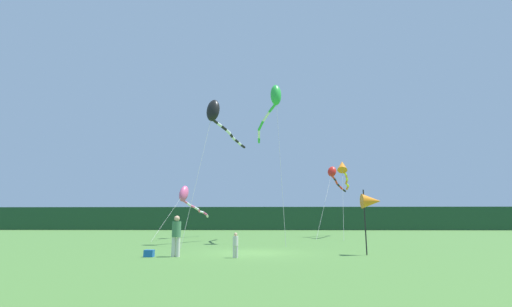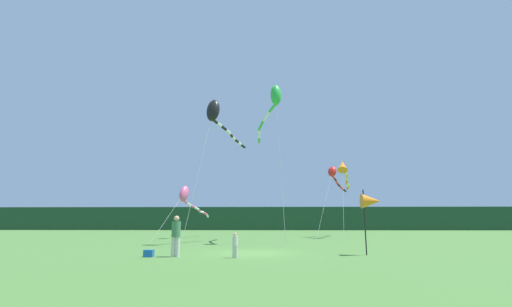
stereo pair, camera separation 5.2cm
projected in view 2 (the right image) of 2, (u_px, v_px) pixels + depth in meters
ground_plane at (252, 253)px, 17.58m from camera, size 120.00×120.00×0.00m
distant_treeline at (263, 218)px, 62.12m from camera, size 108.00×2.14×3.98m
person_adult at (176, 234)px, 15.79m from camera, size 0.40×0.40×1.80m
person_child at (235, 244)px, 15.24m from camera, size 0.23×0.23×1.06m
cooler_box at (149, 253)px, 15.57m from camera, size 0.40×0.33×0.31m
banner_flag_pole at (371, 202)px, 16.80m from camera, size 0.90×0.70×3.04m
kite_green at (273, 102)px, 26.76m from camera, size 1.99×8.76×11.67m
kite_black at (216, 115)px, 25.43m from camera, size 3.26×8.17×10.22m
kite_rainbow at (186, 196)px, 32.77m from camera, size 2.82×9.71×5.01m
kite_red at (334, 175)px, 35.97m from camera, size 4.83×9.59×7.12m
kite_orange at (343, 169)px, 33.99m from camera, size 2.75×9.84×7.45m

